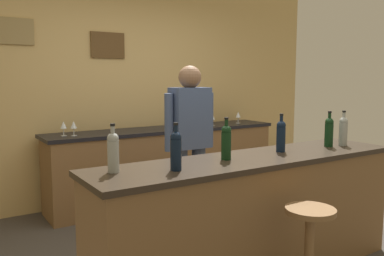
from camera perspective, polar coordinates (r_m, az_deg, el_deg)
ground_plane at (r=3.63m, az=4.05°, el=-17.46°), size 10.00×10.00×0.00m
back_wall at (r=5.07m, az=-9.88°, el=5.81°), size 6.00×0.09×2.80m
bar_counter at (r=3.17m, az=8.57°, el=-12.23°), size 2.58×0.60×0.92m
side_counter at (r=5.02m, az=-3.59°, el=-5.10°), size 2.95×0.56×0.90m
bartender at (r=3.74m, az=-0.33°, el=-1.67°), size 0.52×0.21×1.62m
bar_stool at (r=2.79m, az=16.27°, el=-15.12°), size 0.32×0.32×0.68m
wine_bottle_a at (r=2.54m, az=-11.09°, el=-3.19°), size 0.07×0.07×0.31m
wine_bottle_b at (r=2.55m, az=-2.30°, el=-3.02°), size 0.07×0.07×0.31m
wine_bottle_c at (r=2.90m, az=4.86°, el=-1.83°), size 0.07×0.07×0.31m
wine_bottle_d at (r=3.28m, az=12.48°, el=-0.96°), size 0.07×0.07×0.31m
wine_bottle_e at (r=3.64m, az=18.81°, el=-0.39°), size 0.07×0.07×0.31m
wine_bottle_f at (r=3.75m, az=20.62°, el=-0.26°), size 0.07×0.07×0.31m
wine_glass_a at (r=4.45m, az=-17.72°, el=0.33°), size 0.07×0.07×0.16m
wine_glass_b at (r=4.43m, az=-16.41°, el=0.35°), size 0.07×0.07×0.16m
wine_glass_c at (r=5.12m, az=0.44°, el=1.49°), size 0.07×0.07×0.16m
wine_glass_d at (r=5.18m, az=2.88°, el=1.55°), size 0.07×0.07×0.16m
wine_glass_e at (r=5.49m, az=6.55°, el=1.82°), size 0.07×0.07×0.16m
coffee_mug at (r=5.02m, az=-0.30°, el=0.66°), size 0.13×0.08×0.09m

